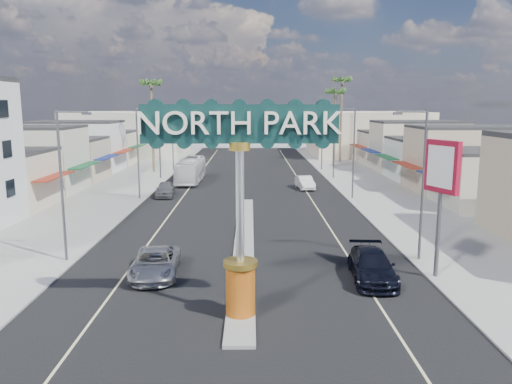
{
  "coord_description": "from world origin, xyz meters",
  "views": [
    {
      "loc": [
        0.46,
        -18.83,
        9.29
      ],
      "look_at": [
        0.76,
        9.61,
        4.31
      ],
      "focal_mm": 35.0,
      "sensor_mm": 36.0,
      "label": 1
    }
  ],
  "objects_px": {
    "traffic_signal_right": "(320,145)",
    "streetlight_r_mid": "(352,148)",
    "palm_right_mid": "(335,96)",
    "palm_left_far": "(151,88)",
    "streetlight_l_near": "(64,178)",
    "streetlight_r_far": "(321,135)",
    "city_bus": "(191,170)",
    "traffic_signal_left": "(174,145)",
    "car_parked_left": "(165,189)",
    "suv_right": "(372,266)",
    "streetlight_l_far": "(174,135)",
    "bank_pylon_sign": "(442,174)",
    "car_parked_right": "(305,183)",
    "streetlight_r_near": "(421,178)",
    "palm_right_far": "(342,85)",
    "gateway_sign": "(240,185)",
    "suv_left": "(155,263)",
    "streetlight_l_mid": "(139,149)"
  },
  "relations": [
    {
      "from": "streetlight_r_far",
      "to": "city_bus",
      "type": "bearing_deg",
      "value": -148.59
    },
    {
      "from": "streetlight_r_mid",
      "to": "traffic_signal_left",
      "type": "bearing_deg",
      "value": 144.5
    },
    {
      "from": "car_parked_right",
      "to": "city_bus",
      "type": "bearing_deg",
      "value": 152.05
    },
    {
      "from": "gateway_sign",
      "to": "bank_pylon_sign",
      "type": "bearing_deg",
      "value": 25.48
    },
    {
      "from": "gateway_sign",
      "to": "city_bus",
      "type": "distance_m",
      "value": 40.31
    },
    {
      "from": "streetlight_r_near",
      "to": "car_parked_left",
      "type": "bearing_deg",
      "value": 130.99
    },
    {
      "from": "streetlight_l_far",
      "to": "streetlight_r_far",
      "type": "height_order",
      "value": "same"
    },
    {
      "from": "streetlight_l_far",
      "to": "suv_left",
      "type": "distance_m",
      "value": 45.08
    },
    {
      "from": "traffic_signal_right",
      "to": "streetlight_l_mid",
      "type": "height_order",
      "value": "streetlight_l_mid"
    },
    {
      "from": "palm_left_far",
      "to": "streetlight_l_mid",
      "type": "bearing_deg",
      "value": -82.69
    },
    {
      "from": "streetlight_r_mid",
      "to": "palm_right_mid",
      "type": "distance_m",
      "value": 26.71
    },
    {
      "from": "gateway_sign",
      "to": "streetlight_l_near",
      "type": "relative_size",
      "value": 1.02
    },
    {
      "from": "traffic_signal_right",
      "to": "streetlight_r_mid",
      "type": "distance_m",
      "value": 14.07
    },
    {
      "from": "streetlight_r_far",
      "to": "palm_right_far",
      "type": "relative_size",
      "value": 0.64
    },
    {
      "from": "streetlight_l_mid",
      "to": "bank_pylon_sign",
      "type": "distance_m",
      "value": 31.12
    },
    {
      "from": "traffic_signal_right",
      "to": "streetlight_r_mid",
      "type": "bearing_deg",
      "value": -84.9
    },
    {
      "from": "city_bus",
      "to": "traffic_signal_left",
      "type": "bearing_deg",
      "value": 133.97
    },
    {
      "from": "city_bus",
      "to": "bank_pylon_sign",
      "type": "relative_size",
      "value": 1.42
    },
    {
      "from": "suv_right",
      "to": "car_parked_left",
      "type": "bearing_deg",
      "value": 125.63
    },
    {
      "from": "palm_right_mid",
      "to": "city_bus",
      "type": "distance_m",
      "value": 26.25
    },
    {
      "from": "streetlight_l_far",
      "to": "palm_left_far",
      "type": "relative_size",
      "value": 0.69
    },
    {
      "from": "traffic_signal_left",
      "to": "suv_right",
      "type": "relative_size",
      "value": 1.12
    },
    {
      "from": "palm_right_mid",
      "to": "car_parked_right",
      "type": "xyz_separation_m",
      "value": [
        -6.49,
        -19.85,
        -9.88
      ]
    },
    {
      "from": "gateway_sign",
      "to": "streetlight_r_near",
      "type": "relative_size",
      "value": 1.02
    },
    {
      "from": "city_bus",
      "to": "traffic_signal_right",
      "type": "bearing_deg",
      "value": 10.34
    },
    {
      "from": "streetlight_r_near",
      "to": "car_parked_left",
      "type": "relative_size",
      "value": 2.01
    },
    {
      "from": "traffic_signal_left",
      "to": "palm_right_mid",
      "type": "relative_size",
      "value": 0.5
    },
    {
      "from": "traffic_signal_left",
      "to": "streetlight_r_mid",
      "type": "relative_size",
      "value": 0.67
    },
    {
      "from": "suv_left",
      "to": "car_parked_left",
      "type": "distance_m",
      "value": 24.34
    },
    {
      "from": "streetlight_l_far",
      "to": "car_parked_right",
      "type": "distance_m",
      "value": 23.61
    },
    {
      "from": "traffic_signal_left",
      "to": "car_parked_left",
      "type": "relative_size",
      "value": 1.34
    },
    {
      "from": "streetlight_l_near",
      "to": "palm_left_far",
      "type": "height_order",
      "value": "palm_left_far"
    },
    {
      "from": "palm_left_far",
      "to": "streetlight_l_near",
      "type": "bearing_deg",
      "value": -86.33
    },
    {
      "from": "palm_right_mid",
      "to": "car_parked_left",
      "type": "bearing_deg",
      "value": -131.08
    },
    {
      "from": "palm_right_far",
      "to": "suv_right",
      "type": "height_order",
      "value": "palm_right_far"
    },
    {
      "from": "streetlight_l_near",
      "to": "city_bus",
      "type": "bearing_deg",
      "value": 83.49
    },
    {
      "from": "streetlight_r_near",
      "to": "palm_left_far",
      "type": "relative_size",
      "value": 0.69
    },
    {
      "from": "palm_right_mid",
      "to": "streetlight_r_mid",
      "type": "bearing_deg",
      "value": -95.64
    },
    {
      "from": "streetlight_l_near",
      "to": "suv_right",
      "type": "relative_size",
      "value": 1.68
    },
    {
      "from": "streetlight_r_near",
      "to": "palm_right_mid",
      "type": "bearing_deg",
      "value": 86.81
    },
    {
      "from": "gateway_sign",
      "to": "streetlight_l_mid",
      "type": "distance_m",
      "value": 29.91
    },
    {
      "from": "palm_left_far",
      "to": "palm_right_far",
      "type": "bearing_deg",
      "value": 23.2
    },
    {
      "from": "traffic_signal_left",
      "to": "streetlight_l_near",
      "type": "bearing_deg",
      "value": -92.1
    },
    {
      "from": "city_bus",
      "to": "palm_left_far",
      "type": "bearing_deg",
      "value": 127.09
    },
    {
      "from": "streetlight_l_near",
      "to": "palm_right_far",
      "type": "relative_size",
      "value": 0.64
    },
    {
      "from": "streetlight_r_far",
      "to": "car_parked_right",
      "type": "relative_size",
      "value": 2.06
    },
    {
      "from": "streetlight_l_far",
      "to": "streetlight_r_near",
      "type": "distance_m",
      "value": 46.9
    },
    {
      "from": "city_bus",
      "to": "bank_pylon_sign",
      "type": "height_order",
      "value": "bank_pylon_sign"
    },
    {
      "from": "city_bus",
      "to": "car_parked_left",
      "type": "bearing_deg",
      "value": -97.08
    },
    {
      "from": "streetlight_r_near",
      "to": "traffic_signal_left",
      "type": "bearing_deg",
      "value": 119.99
    }
  ]
}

